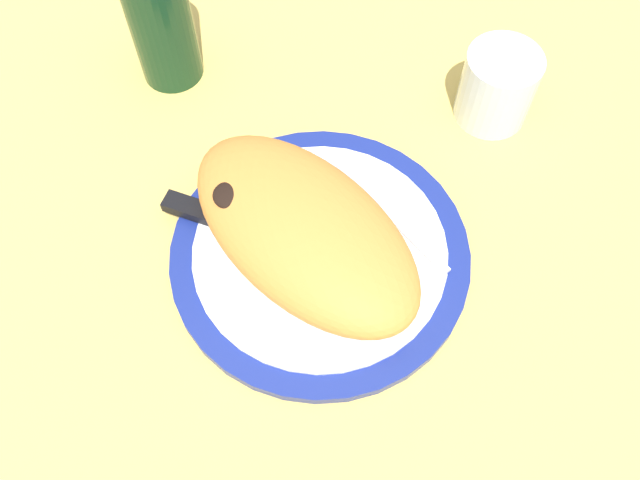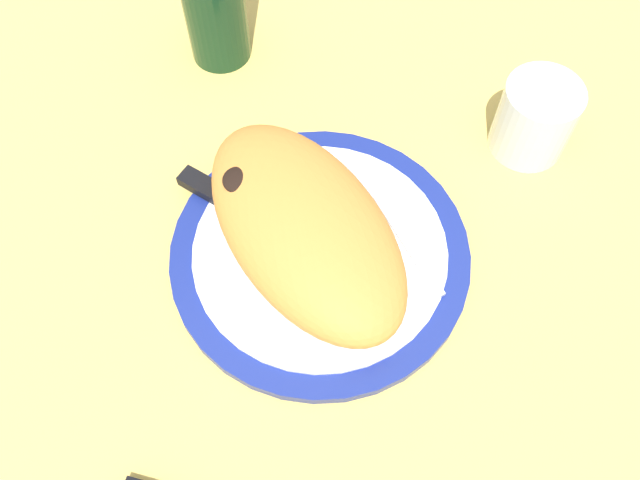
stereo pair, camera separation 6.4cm
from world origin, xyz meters
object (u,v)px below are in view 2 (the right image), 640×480
object	(u,v)px
fork	(389,215)
water_glass	(534,121)
plate	(320,254)
calzone	(305,227)
knife	(249,212)

from	to	relation	value
fork	water_glass	size ratio (longest dim) A/B	1.98
plate	calzone	size ratio (longest dim) A/B	1.02
calzone	plate	bearing A→B (deg)	-133.62
plate	fork	bearing A→B (deg)	-81.36
calzone	knife	bearing A→B (deg)	39.00
calzone	fork	bearing A→B (deg)	-89.15
plate	calzone	bearing A→B (deg)	46.38
knife	calzone	bearing A→B (deg)	-141.00
calzone	knife	size ratio (longest dim) A/B	1.44
water_glass	calzone	bearing A→B (deg)	99.42
fork	water_glass	distance (cm)	18.61
knife	water_glass	size ratio (longest dim) A/B	2.38
fork	knife	size ratio (longest dim) A/B	0.83
plate	fork	world-z (taller)	fork
knife	plate	bearing A→B (deg)	-139.63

